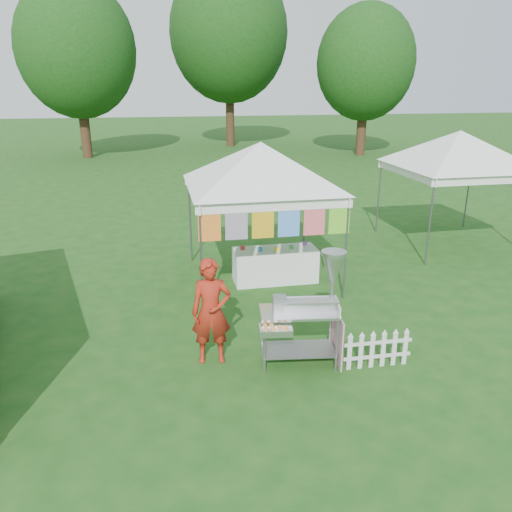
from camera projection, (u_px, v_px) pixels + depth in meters
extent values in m
plane|color=#174914|center=(305.00, 357.00, 7.96)|extent=(120.00, 120.00, 0.00)
cylinder|color=#59595E|center=(201.00, 259.00, 9.28)|extent=(0.04, 0.04, 2.10)
cylinder|color=#59595E|center=(346.00, 249.00, 9.80)|extent=(0.04, 0.04, 2.10)
cylinder|color=#59595E|center=(190.00, 220.00, 11.91)|extent=(0.04, 0.04, 2.10)
cylinder|color=#59595E|center=(304.00, 214.00, 12.43)|extent=(0.04, 0.04, 2.10)
cube|color=white|center=(276.00, 205.00, 9.23)|extent=(3.00, 0.03, 0.22)
cube|color=white|center=(248.00, 178.00, 11.86)|extent=(3.00, 0.03, 0.22)
pyramid|color=white|center=(261.00, 142.00, 10.21)|extent=(4.24, 4.24, 0.90)
cylinder|color=#59595E|center=(276.00, 201.00, 9.20)|extent=(3.00, 0.03, 0.03)
cube|color=red|center=(209.00, 223.00, 9.08)|extent=(0.42, 0.01, 0.70)
cube|color=#31B8AE|center=(236.00, 221.00, 9.18)|extent=(0.42, 0.01, 0.70)
cube|color=#D75C17|center=(263.00, 220.00, 9.27)|extent=(0.42, 0.01, 0.70)
cube|color=blue|center=(289.00, 219.00, 9.36)|extent=(0.42, 0.01, 0.70)
cube|color=#C51893|center=(314.00, 217.00, 9.45)|extent=(0.42, 0.01, 0.70)
cube|color=#1B9F1A|center=(339.00, 216.00, 9.55)|extent=(0.42, 0.01, 0.70)
cylinder|color=#59595E|center=(430.00, 222.00, 11.68)|extent=(0.04, 0.04, 2.10)
cylinder|color=#59595E|center=(379.00, 197.00, 14.31)|extent=(0.04, 0.04, 2.10)
cylinder|color=#59595E|center=(468.00, 192.00, 14.84)|extent=(0.04, 0.04, 2.10)
cube|color=white|center=(490.00, 180.00, 11.63)|extent=(3.00, 0.03, 0.22)
cube|color=white|center=(428.00, 162.00, 14.26)|extent=(3.00, 0.03, 0.22)
pyramid|color=white|center=(461.00, 130.00, 12.62)|extent=(4.24, 4.24, 0.90)
cylinder|color=#59595E|center=(491.00, 176.00, 11.60)|extent=(3.00, 0.03, 0.03)
cylinder|color=#352613|center=(84.00, 123.00, 28.42)|extent=(0.56, 0.56, 3.96)
ellipsoid|color=#255216|center=(76.00, 49.00, 27.14)|extent=(6.40, 6.40, 7.36)
cylinder|color=#352613|center=(230.00, 109.00, 33.64)|extent=(0.56, 0.56, 4.84)
ellipsoid|color=#255216|center=(229.00, 33.00, 32.08)|extent=(7.60, 7.60, 8.74)
cylinder|color=#352613|center=(362.00, 125.00, 29.60)|extent=(0.56, 0.56, 3.52)
ellipsoid|color=#255216|center=(366.00, 63.00, 28.46)|extent=(5.60, 5.60, 6.44)
cylinder|color=gray|center=(265.00, 347.00, 7.38)|extent=(0.04, 0.04, 0.89)
cylinder|color=gray|center=(337.00, 345.00, 7.45)|extent=(0.04, 0.04, 0.89)
cylinder|color=gray|center=(262.00, 331.00, 7.85)|extent=(0.04, 0.04, 0.89)
cylinder|color=gray|center=(330.00, 330.00, 7.91)|extent=(0.04, 0.04, 0.89)
cube|color=gray|center=(298.00, 349.00, 7.71)|extent=(1.19, 0.71, 0.01)
cube|color=#B7B7BC|center=(299.00, 312.00, 7.50)|extent=(1.25, 0.75, 0.04)
cube|color=#B7B7BC|center=(311.00, 304.00, 7.53)|extent=(0.86, 0.36, 0.15)
cube|color=gray|center=(280.00, 303.00, 7.49)|extent=(0.22, 0.24, 0.22)
cylinder|color=gray|center=(333.00, 283.00, 7.43)|extent=(0.06, 0.06, 0.89)
cone|color=#B7B7BC|center=(333.00, 267.00, 7.35)|extent=(0.40, 0.40, 0.39)
cylinder|color=#B7B7BC|center=(334.00, 253.00, 7.28)|extent=(0.42, 0.42, 0.06)
cube|color=#B7B7BC|center=(276.00, 330.00, 7.16)|extent=(0.51, 0.36, 0.10)
cube|color=#CA889D|center=(337.00, 337.00, 7.68)|extent=(0.12, 0.73, 0.80)
cube|color=white|center=(339.00, 312.00, 7.23)|extent=(0.03, 0.14, 0.18)
imported|color=#9D2213|center=(211.00, 312.00, 7.61)|extent=(0.64, 0.45, 1.68)
cube|color=silver|center=(349.00, 353.00, 7.53)|extent=(0.07, 0.02, 0.56)
cube|color=silver|center=(361.00, 352.00, 7.56)|extent=(0.07, 0.02, 0.56)
cube|color=silver|center=(372.00, 351.00, 7.59)|extent=(0.07, 0.02, 0.56)
cube|color=silver|center=(383.00, 350.00, 7.62)|extent=(0.07, 0.02, 0.56)
cube|color=silver|center=(394.00, 349.00, 7.65)|extent=(0.07, 0.02, 0.56)
cube|color=silver|center=(405.00, 348.00, 7.68)|extent=(0.07, 0.02, 0.56)
cube|color=silver|center=(377.00, 356.00, 7.64)|extent=(1.08, 0.05, 0.05)
cube|color=silver|center=(378.00, 343.00, 7.56)|extent=(1.08, 0.05, 0.05)
cube|color=white|center=(275.00, 265.00, 10.92)|extent=(1.80, 0.70, 0.74)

